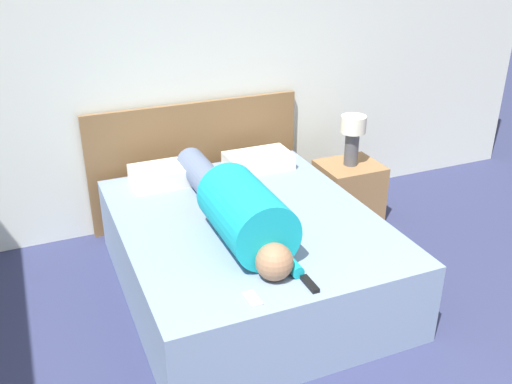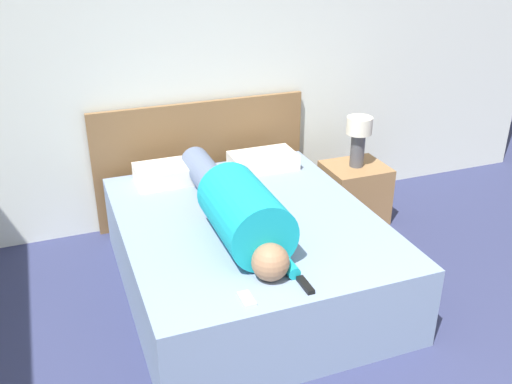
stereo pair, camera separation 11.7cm
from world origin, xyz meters
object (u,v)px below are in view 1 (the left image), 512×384
at_px(bed, 248,253).
at_px(pillow_near_headboard, 168,174).
at_px(table_lamp, 353,134).
at_px(pillow_second, 258,161).
at_px(person_lying, 237,208).
at_px(cell_phone, 252,299).
at_px(nightstand, 348,191).
at_px(tv_remote, 310,284).

relative_size(bed, pillow_near_headboard, 3.66).
bearing_deg(table_lamp, pillow_second, 170.14).
distance_m(person_lying, cell_phone, 0.72).
height_order(bed, table_lamp, table_lamp).
xyz_separation_m(nightstand, table_lamp, (0.00, 0.00, 0.50)).
bearing_deg(table_lamp, nightstand, 0.00).
relative_size(tv_remote, cell_phone, 1.15).
relative_size(nightstand, person_lying, 0.30).
bearing_deg(pillow_second, cell_phone, -114.22).
height_order(person_lying, pillow_second, person_lying).
relative_size(person_lying, pillow_near_headboard, 3.08).
distance_m(tv_remote, cell_phone, 0.32).
distance_m(nightstand, pillow_second, 0.84).
xyz_separation_m(nightstand, cell_phone, (-1.45, -1.43, 0.29)).
distance_m(bed, person_lying, 0.47).
xyz_separation_m(table_lamp, cell_phone, (-1.45, -1.43, -0.21)).
relative_size(bed, person_lying, 1.19).
distance_m(bed, pillow_near_headboard, 0.87).
height_order(person_lying, tv_remote, person_lying).
distance_m(nightstand, tv_remote, 1.85).
bearing_deg(person_lying, bed, 49.49).
relative_size(person_lying, pillow_second, 3.24).
bearing_deg(cell_phone, pillow_near_headboard, 90.65).
height_order(nightstand, cell_phone, cell_phone).
distance_m(bed, nightstand, 1.30).
bearing_deg(person_lying, cell_phone, -105.20).
bearing_deg(nightstand, pillow_second, 170.14).
distance_m(pillow_near_headboard, pillow_second, 0.72).
bearing_deg(tv_remote, pillow_second, 76.48).
xyz_separation_m(pillow_second, cell_phone, (-0.70, -1.56, -0.05)).
bearing_deg(table_lamp, cell_phone, -135.54).
relative_size(person_lying, cell_phone, 12.44).
distance_m(person_lying, pillow_near_headboard, 0.91).
relative_size(pillow_second, tv_remote, 3.33).
xyz_separation_m(bed, cell_phone, (-0.31, -0.82, 0.27)).
bearing_deg(person_lying, nightstand, 30.59).
height_order(bed, tv_remote, tv_remote).
bearing_deg(person_lying, tv_remote, -78.30).
xyz_separation_m(person_lying, pillow_near_headboard, (-0.20, 0.88, -0.10)).
relative_size(table_lamp, cell_phone, 3.13).
relative_size(nightstand, pillow_second, 0.96).
xyz_separation_m(bed, pillow_near_headboard, (-0.32, 0.74, 0.33)).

